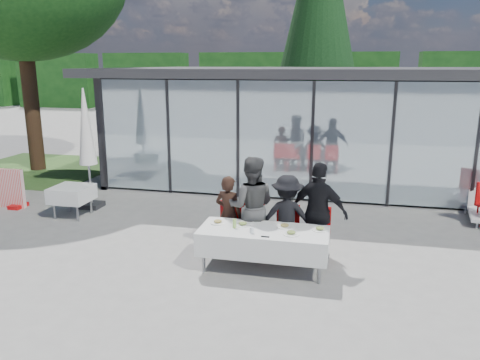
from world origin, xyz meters
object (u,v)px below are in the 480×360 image
(diner_b, at_px, (251,206))
(conifer_tree, at_px, (319,4))
(market_umbrella, at_px, (86,133))
(diner_chair_a, at_px, (230,224))
(plate_extra, at_px, (291,233))
(folded_eyeglasses, at_px, (265,237))
(spare_table_left, at_px, (72,194))
(diner_c, at_px, (287,217))
(diner_d, at_px, (319,212))
(plate_b, at_px, (243,224))
(diner_chair_c, at_px, (287,228))
(diner_chair_d, at_px, (318,230))
(diner_a, at_px, (229,215))
(plate_c, at_px, (285,226))
(plate_d, at_px, (320,229))
(dining_table, at_px, (264,241))
(juice_bottle, at_px, (234,224))
(diner_chair_b, at_px, (252,225))
(plate_a, at_px, (218,222))

(diner_b, distance_m, conifer_tree, 13.62)
(conifer_tree, bearing_deg, market_umbrella, -114.64)
(diner_chair_a, height_order, plate_extra, diner_chair_a)
(folded_eyeglasses, relative_size, spare_table_left, 0.16)
(spare_table_left, bearing_deg, diner_c, -13.77)
(diner_d, height_order, plate_extra, diner_d)
(plate_b, relative_size, spare_table_left, 0.32)
(plate_extra, height_order, spare_table_left, plate_extra)
(diner_chair_c, relative_size, diner_d, 0.53)
(folded_eyeglasses, bearing_deg, diner_c, 76.89)
(diner_chair_a, bearing_deg, diner_chair_d, 0.00)
(diner_a, height_order, diner_chair_a, diner_a)
(diner_b, bearing_deg, plate_c, 139.72)
(diner_chair_c, xyz_separation_m, plate_d, (0.64, -0.57, 0.24))
(dining_table, bearing_deg, plate_d, 10.53)
(diner_chair_c, relative_size, plate_d, 3.49)
(diner_b, xyz_separation_m, plate_extra, (0.85, -0.79, -0.18))
(diner_chair_d, distance_m, juice_bottle, 1.65)
(diner_c, relative_size, diner_chair_d, 1.63)
(diner_chair_b, xyz_separation_m, plate_c, (0.70, -0.55, 0.24))
(diner_d, distance_m, diner_chair_d, 0.40)
(market_umbrella, bearing_deg, plate_a, -32.20)
(diner_chair_c, bearing_deg, diner_chair_d, 0.00)
(dining_table, xyz_separation_m, diner_d, (0.91, 0.65, 0.39))
(dining_table, distance_m, folded_eyeglasses, 0.43)
(diner_c, height_order, diner_chair_d, diner_c)
(diner_chair_c, bearing_deg, conifer_tree, 91.66)
(plate_extra, xyz_separation_m, spare_table_left, (-5.46, 2.08, -0.22))
(plate_c, bearing_deg, plate_extra, -65.35)
(plate_a, bearing_deg, diner_c, 22.87)
(diner_b, distance_m, plate_c, 0.85)
(diner_chair_b, xyz_separation_m, diner_chair_c, (0.68, 0.00, 0.00))
(diner_chair_a, xyz_separation_m, plate_b, (0.39, -0.62, 0.24))
(diner_a, distance_m, plate_d, 1.82)
(folded_eyeglasses, xyz_separation_m, conifer_tree, (-0.13, 13.66, 5.23))
(diner_d, bearing_deg, folded_eyeglasses, 68.87)
(plate_c, bearing_deg, conifer_tree, 91.68)
(plate_b, bearing_deg, diner_chair_c, 40.67)
(plate_a, xyz_separation_m, juice_bottle, (0.35, -0.17, 0.05))
(diner_chair_d, bearing_deg, spare_table_left, 168.52)
(diner_chair_c, bearing_deg, diner_b, -171.34)
(plate_b, xyz_separation_m, folded_eyeglasses, (0.49, -0.48, -0.02))
(diner_chair_a, relative_size, juice_bottle, 6.23)
(dining_table, xyz_separation_m, diner_chair_a, (-0.79, 0.75, -0.00))
(dining_table, xyz_separation_m, diner_chair_b, (-0.36, 0.75, -0.00))
(plate_b, height_order, folded_eyeglasses, plate_b)
(diner_c, height_order, juice_bottle, diner_c)
(spare_table_left, bearing_deg, diner_d, -12.45)
(diner_chair_a, bearing_deg, diner_b, -13.27)
(dining_table, height_order, diner_d, diner_d)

